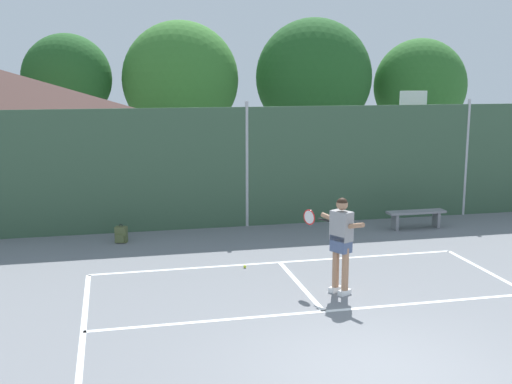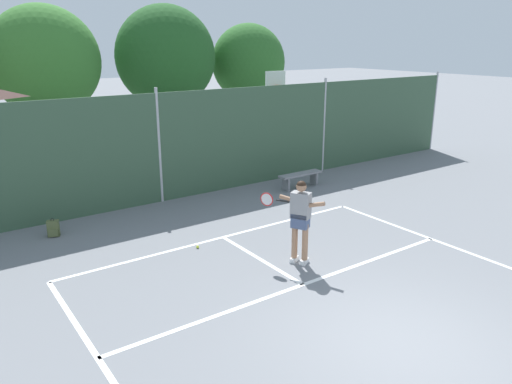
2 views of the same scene
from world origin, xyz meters
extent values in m
plane|color=slate|center=(0.00, 0.00, 0.00)|extent=(120.00, 120.00, 0.00)
cube|color=white|center=(0.00, 5.50, 0.00)|extent=(8.20, 0.10, 0.01)
cube|color=white|center=(0.00, 2.48, 0.00)|extent=(8.20, 0.10, 0.01)
cube|color=white|center=(0.00, 3.96, 0.00)|extent=(0.10, 2.97, 0.01)
cube|color=#38563D|center=(0.00, 9.00, 1.61)|extent=(26.00, 0.05, 3.23)
cylinder|color=#B2B2B7|center=(0.00, 9.00, 1.69)|extent=(0.09, 0.09, 3.38)
cylinder|color=#B2B2B7|center=(6.50, 9.00, 1.69)|extent=(0.09, 0.09, 3.38)
cylinder|color=#B2B2B7|center=(13.00, 9.00, 1.69)|extent=(0.09, 0.09, 3.38)
cylinder|color=#284CB2|center=(5.68, 10.96, 1.52)|extent=(0.12, 0.12, 3.05)
cube|color=white|center=(5.68, 10.86, 3.25)|extent=(0.90, 0.06, 0.60)
torus|color=#D85919|center=(5.68, 10.59, 3.03)|extent=(0.48, 0.48, 0.02)
cylinder|color=brown|center=(-0.67, 18.82, 0.90)|extent=(0.36, 0.36, 1.81)
ellipsoid|color=#38752D|center=(-0.67, 18.82, 3.80)|extent=(4.70, 4.23, 4.70)
cylinder|color=brown|center=(4.99, 18.82, 0.89)|extent=(0.36, 0.36, 1.77)
ellipsoid|color=#235623|center=(4.99, 18.82, 3.88)|extent=(4.95, 4.46, 4.95)
cylinder|color=brown|center=(9.91, 18.82, 0.87)|extent=(0.36, 0.36, 1.75)
ellipsoid|color=#2D6628|center=(9.91, 18.82, 3.50)|extent=(4.12, 3.71, 4.12)
cube|color=silver|center=(0.66, 3.20, 0.05)|extent=(0.29, 0.23, 0.10)
cube|color=silver|center=(0.55, 3.41, 0.05)|extent=(0.29, 0.23, 0.10)
cylinder|color=#A37556|center=(0.66, 3.20, 0.51)|extent=(0.13, 0.13, 0.82)
cylinder|color=#A37556|center=(0.55, 3.41, 0.51)|extent=(0.13, 0.13, 0.82)
cube|color=#47567A|center=(0.60, 3.31, 0.98)|extent=(0.38, 0.43, 0.32)
cube|color=gray|center=(0.60, 3.31, 1.32)|extent=(0.40, 0.47, 0.56)
sphere|color=#A37556|center=(0.60, 3.31, 1.73)|extent=(0.22, 0.22, 0.22)
sphere|color=black|center=(0.60, 3.31, 1.75)|extent=(0.21, 0.21, 0.21)
cylinder|color=#A37556|center=(0.49, 3.47, 1.42)|extent=(0.34, 0.53, 0.17)
cylinder|color=#A37556|center=(0.73, 3.06, 1.37)|extent=(0.32, 0.49, 0.22)
cylinder|color=black|center=(0.37, 3.64, 1.37)|extent=(0.17, 0.28, 0.04)
torus|color=red|center=(0.16, 3.92, 1.37)|extent=(0.16, 0.28, 0.30)
cylinder|color=silver|center=(0.16, 3.92, 1.37)|extent=(0.13, 0.23, 0.26)
sphere|color=#CCE033|center=(-0.84, 5.27, 0.03)|extent=(0.07, 0.07, 0.07)
cube|color=#566038|center=(-3.38, 8.00, 0.20)|extent=(0.32, 0.26, 0.40)
cube|color=#566038|center=(-3.42, 7.89, 0.12)|extent=(0.23, 0.13, 0.18)
torus|color=black|center=(-3.38, 8.00, 0.42)|extent=(0.09, 0.04, 0.09)
cube|color=gray|center=(4.36, 7.72, 0.45)|extent=(1.60, 0.36, 0.06)
cube|color=gray|center=(3.76, 7.72, 0.23)|extent=(0.08, 0.32, 0.45)
cube|color=gray|center=(4.96, 7.72, 0.23)|extent=(0.08, 0.32, 0.45)
camera|label=1|loc=(-3.54, -7.78, 4.18)|focal=45.37mm
camera|label=2|loc=(-5.84, -4.17, 4.64)|focal=34.56mm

